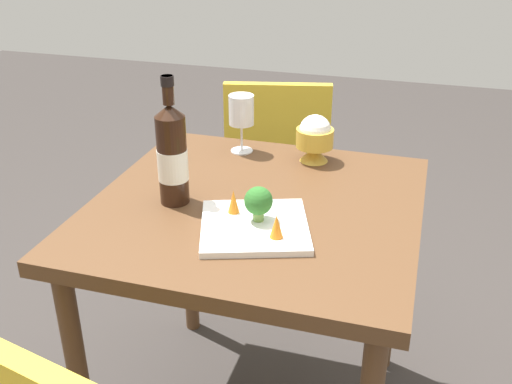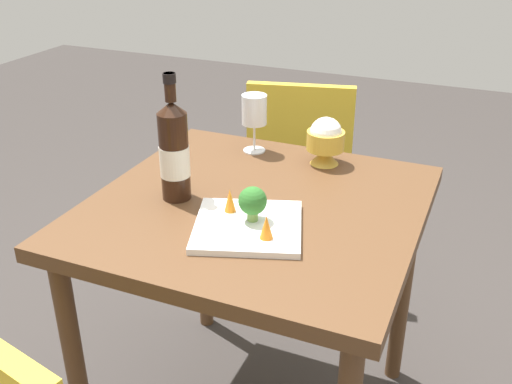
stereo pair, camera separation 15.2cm
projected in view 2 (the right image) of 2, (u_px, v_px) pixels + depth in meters
name	position (u px, v px, depth m)	size (l,w,h in m)	color
dining_table	(256.00, 235.00, 1.58)	(0.83, 0.83, 0.76)	brown
chair_by_wall	(301.00, 158.00, 2.38)	(0.48, 0.48, 0.85)	gold
wine_bottle	(174.00, 151.00, 1.50)	(0.08, 0.08, 0.33)	black
wine_glass	(254.00, 111.00, 1.79)	(0.08, 0.08, 0.18)	white
rice_bowl	(326.00, 140.00, 1.73)	(0.11, 0.11, 0.14)	gold
serving_plate	(248.00, 226.00, 1.41)	(0.32, 0.32, 0.02)	white
broccoli_floret	(253.00, 202.00, 1.40)	(0.07, 0.07, 0.09)	#729E4C
carrot_garnish_left	(230.00, 200.00, 1.45)	(0.03, 0.03, 0.06)	orange
carrot_garnish_right	(266.00, 227.00, 1.33)	(0.03, 0.03, 0.06)	orange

